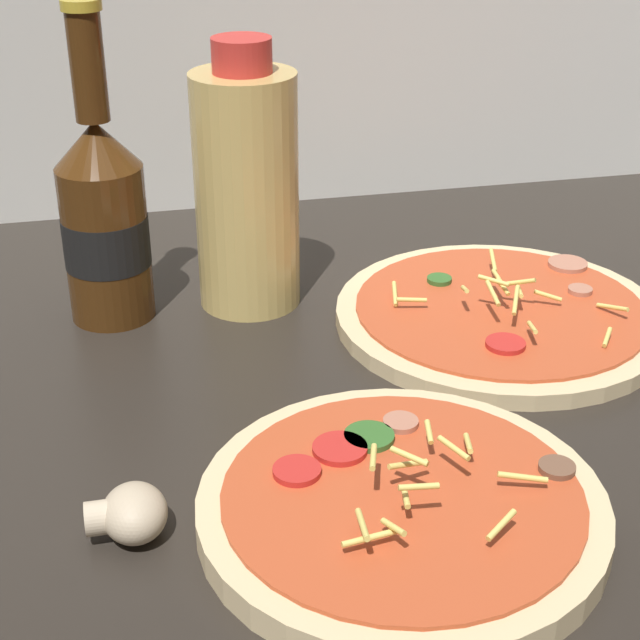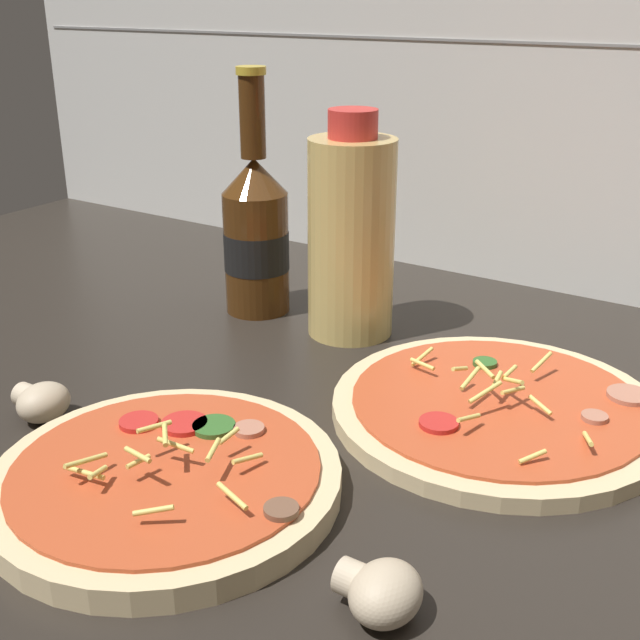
# 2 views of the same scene
# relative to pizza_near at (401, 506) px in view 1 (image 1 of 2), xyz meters

# --- Properties ---
(counter_slab) EXTENTS (1.60, 0.90, 0.03)m
(counter_slab) POSITION_rel_pizza_near_xyz_m (0.06, 0.10, -0.02)
(counter_slab) COLOR #28231E
(counter_slab) RESTS_ON ground
(pizza_near) EXTENTS (0.25, 0.25, 0.05)m
(pizza_near) POSITION_rel_pizza_near_xyz_m (0.00, 0.00, 0.00)
(pizza_near) COLOR beige
(pizza_near) RESTS_ON counter_slab
(pizza_far) EXTENTS (0.27, 0.27, 0.05)m
(pizza_far) POSITION_rel_pizza_near_xyz_m (0.15, 0.23, -0.00)
(pizza_far) COLOR beige
(pizza_far) RESTS_ON counter_slab
(beer_bottle) EXTENTS (0.07, 0.07, 0.26)m
(beer_bottle) POSITION_rel_pizza_near_xyz_m (-0.16, 0.31, 0.08)
(beer_bottle) COLOR #47280F
(beer_bottle) RESTS_ON counter_slab
(oil_bottle) EXTENTS (0.09, 0.09, 0.23)m
(oil_bottle) POSITION_rel_pizza_near_xyz_m (-0.04, 0.32, 0.09)
(oil_bottle) COLOR #D6B766
(oil_bottle) RESTS_ON counter_slab
(mushroom_left) EXTENTS (0.05, 0.05, 0.03)m
(mushroom_left) POSITION_rel_pizza_near_xyz_m (-0.16, 0.02, 0.01)
(mushroom_left) COLOR beige
(mushroom_left) RESTS_ON counter_slab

